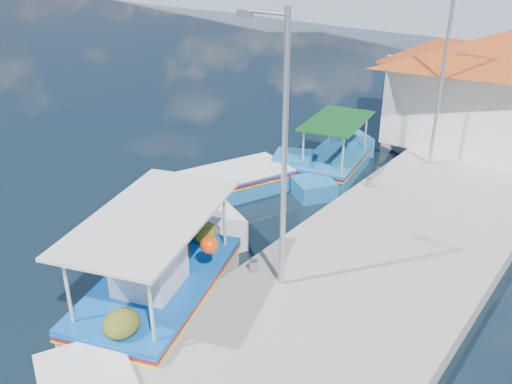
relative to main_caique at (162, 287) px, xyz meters
The scene contains 9 objects.
ground 2.60m from the main_caique, behind, with size 160.00×160.00×0.00m, color black.
quay 6.66m from the main_caique, 59.71° to the left, with size 5.00×44.00×0.50m, color #9C9A92.
bollards 5.16m from the main_caique, 75.88° to the left, with size 0.20×17.20×0.30m.
main_caique is the anchor object (origin of this frame).
caique_green_canopy 9.14m from the main_caique, 94.53° to the left, with size 2.49×5.81×2.21m.
caique_blue_hull 6.39m from the main_caique, 113.82° to the left, with size 3.30×5.85×1.12m.
caique_far 15.97m from the main_caique, 92.72° to the left, with size 4.60×7.67×2.93m.
lamp_post_near 4.26m from the main_caique, 41.64° to the left, with size 1.21×0.14×6.00m.
lamp_post_far 11.43m from the main_caique, 79.64° to the left, with size 1.21×0.14×6.00m.
Camera 1 is at (10.31, -6.43, 7.59)m, focal length 37.75 mm.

